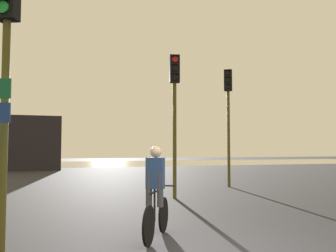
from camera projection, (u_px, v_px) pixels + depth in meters
name	position (u px, v px, depth m)	size (l,w,h in m)	color
water_strip	(72.00, 164.00, 39.18)	(80.00, 16.00, 0.01)	#9E937F
traffic_light_far_right	(228.00, 106.00, 15.69)	(0.40, 0.42, 4.91)	#4C4719
traffic_light_near_left	(6.00, 50.00, 5.77)	(0.39, 0.41, 4.47)	#4C4719
traffic_light_center	(175.00, 98.00, 12.09)	(0.36, 0.38, 4.62)	#4C4719
cyclist	(156.00, 192.00, 6.50)	(0.90, 1.49, 1.62)	black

